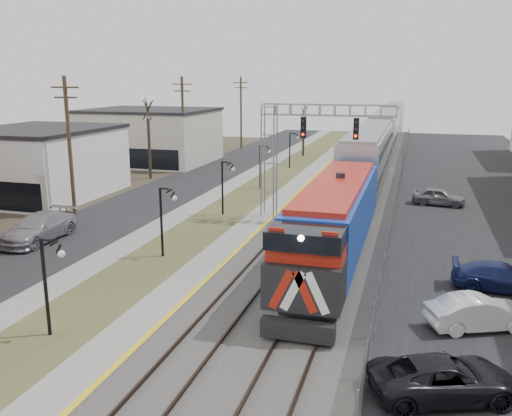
% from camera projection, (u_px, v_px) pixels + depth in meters
% --- Properties ---
extents(street_west, '(7.00, 120.00, 0.04)m').
position_uv_depth(street_west, '(170.00, 191.00, 48.45)').
color(street_west, black).
rests_on(street_west, ground).
extents(sidewalk, '(2.00, 120.00, 0.08)m').
position_uv_depth(sidewalk, '(218.00, 193.00, 47.21)').
color(sidewalk, gray).
rests_on(sidewalk, ground).
extents(grass_median, '(4.00, 120.00, 0.06)m').
position_uv_depth(grass_median, '(250.00, 195.00, 46.39)').
color(grass_median, '#414826').
rests_on(grass_median, ground).
extents(platform, '(2.00, 120.00, 0.24)m').
position_uv_depth(platform, '(284.00, 196.00, 45.55)').
color(platform, gray).
rests_on(platform, ground).
extents(ballast_bed, '(8.00, 120.00, 0.20)m').
position_uv_depth(ballast_bed, '(344.00, 200.00, 44.19)').
color(ballast_bed, '#595651').
rests_on(ballast_bed, ground).
extents(parking_lot, '(16.00, 120.00, 0.04)m').
position_uv_depth(parking_lot, '(503.00, 211.00, 40.93)').
color(parking_lot, black).
rests_on(parking_lot, ground).
extents(platform_edge, '(0.24, 120.00, 0.01)m').
position_uv_depth(platform_edge, '(295.00, 196.00, 45.28)').
color(platform_edge, gold).
rests_on(platform_edge, platform).
extents(track_near, '(1.58, 120.00, 0.15)m').
position_uv_depth(track_near, '(320.00, 197.00, 44.70)').
color(track_near, '#2D2119').
rests_on(track_near, ballast_bed).
extents(track_far, '(1.58, 120.00, 0.15)m').
position_uv_depth(track_far, '(363.00, 199.00, 43.74)').
color(track_far, '#2D2119').
rests_on(track_far, ballast_bed).
extents(train, '(3.00, 85.85, 5.33)m').
position_uv_depth(train, '(380.00, 141.00, 61.06)').
color(train, '#1640B7').
rests_on(train, ground).
extents(signal_gantry, '(9.00, 1.07, 8.15)m').
position_uv_depth(signal_gantry, '(293.00, 142.00, 37.13)').
color(signal_gantry, gray).
rests_on(signal_gantry, ground).
extents(lampposts, '(0.14, 62.14, 4.00)m').
position_uv_depth(lampposts, '(164.00, 222.00, 30.34)').
color(lampposts, black).
rests_on(lampposts, ground).
extents(utility_poles, '(0.28, 80.28, 10.00)m').
position_uv_depth(utility_poles, '(70.00, 147.00, 38.77)').
color(utility_poles, '#4C3823').
rests_on(utility_poles, ground).
extents(fence, '(0.04, 120.00, 1.60)m').
position_uv_depth(fence, '(398.00, 195.00, 42.88)').
color(fence, gray).
rests_on(fence, ground).
extents(bare_trees, '(12.30, 42.30, 5.95)m').
position_uv_depth(bare_trees, '(176.00, 154.00, 51.79)').
color(bare_trees, '#382D23').
rests_on(bare_trees, ground).
extents(car_lot_b, '(4.39, 3.00, 1.37)m').
position_uv_depth(car_lot_b, '(479.00, 314.00, 21.59)').
color(car_lot_b, silver).
rests_on(car_lot_b, ground).
extents(car_lot_c, '(5.16, 3.75, 1.30)m').
position_uv_depth(car_lot_c, '(444.00, 379.00, 16.94)').
color(car_lot_c, black).
rests_on(car_lot_c, ground).
extents(car_lot_d, '(4.59, 2.01, 1.31)m').
position_uv_depth(car_lot_d, '(502.00, 278.00, 25.52)').
color(car_lot_d, navy).
rests_on(car_lot_d, ground).
extents(car_lot_e, '(4.19, 2.11, 1.37)m').
position_uv_depth(car_lot_e, '(439.00, 197.00, 42.72)').
color(car_lot_e, slate).
rests_on(car_lot_e, ground).
extents(car_street_b, '(2.38, 5.72, 1.65)m').
position_uv_depth(car_street_b, '(39.00, 228.00, 33.30)').
color(car_street_b, gray).
rests_on(car_street_b, ground).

